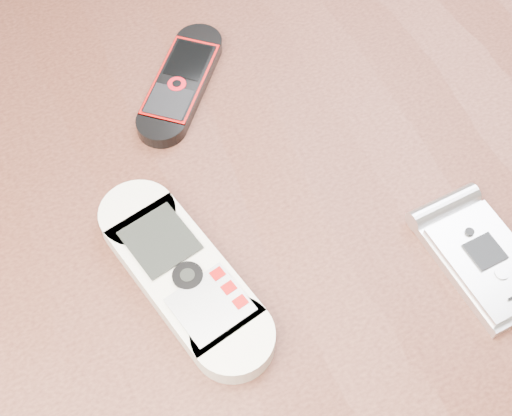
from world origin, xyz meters
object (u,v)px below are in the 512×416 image
object	(u,v)px
nokia_white	(183,275)
nokia_black_red	(181,83)
table	(251,277)
motorola_razr	(485,260)

from	to	relation	value
nokia_white	nokia_black_red	xyz separation A→B (m)	(0.07, 0.18, -0.00)
nokia_white	nokia_black_red	distance (m)	0.19
nokia_white	nokia_black_red	bearing A→B (deg)	56.77
table	motorola_razr	distance (m)	0.21
table	nokia_white	distance (m)	0.14
table	nokia_black_red	xyz separation A→B (m)	(-0.00, 0.15, 0.11)
nokia_black_red	motorola_razr	xyz separation A→B (m)	(0.14, -0.26, 0.00)
table	motorola_razr	size ratio (longest dim) A/B	10.36
table	nokia_black_red	world-z (taller)	nokia_black_red
nokia_white	motorola_razr	size ratio (longest dim) A/B	1.59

